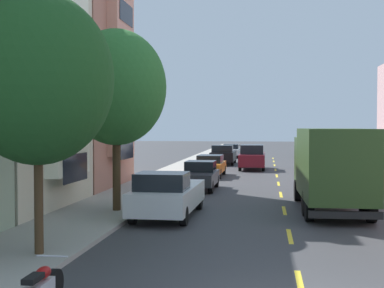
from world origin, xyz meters
TOP-DOWN VIEW (x-y plane):
  - ground_plane at (0.00, 30.00)m, footprint 160.00×160.00m
  - sidewalk_left at (-7.10, 28.00)m, footprint 3.20×120.00m
  - sidewalk_right at (7.10, 28.00)m, footprint 3.20×120.00m
  - lane_centerline_dashes at (0.00, 24.50)m, footprint 0.14×47.20m
  - townhouse_third_terracotta at (-14.87, 18.32)m, footprint 13.15×7.53m
  - street_tree_nearest at (-6.40, 3.30)m, footprint 3.81×3.81m
  - street_tree_second at (-6.40, 10.32)m, footprint 3.83×3.83m
  - delivery_box_truck at (1.80, 11.96)m, footprint 2.54×7.36m
  - parked_wagon_sky at (4.30, 33.69)m, footprint 1.86×4.72m
  - parked_sedan_silver at (-4.49, 48.02)m, footprint 1.85×4.52m
  - parked_pickup_forest at (4.28, 50.51)m, footprint 2.13×5.35m
  - parked_pickup_black at (-4.47, 37.42)m, footprint 2.00×5.30m
  - parked_pickup_white at (-4.33, 9.87)m, footprint 2.09×5.33m
  - parked_hatchback_charcoal at (-4.21, 18.46)m, footprint 1.78×4.02m
  - parked_sedan_orange at (-4.45, 25.97)m, footprint 1.87×4.53m
  - parked_suv_red at (4.47, 19.20)m, footprint 2.01×4.82m
  - moving_burgundy_sedan at (-1.80, 32.11)m, footprint 1.95×4.80m

SIDE VIEW (x-z plane):
  - ground_plane at x=0.00m, z-range 0.00..0.00m
  - lane_centerline_dashes at x=0.00m, z-range 0.00..0.01m
  - sidewalk_left at x=-7.10m, z-range 0.00..0.14m
  - sidewalk_right at x=7.10m, z-range 0.00..0.14m
  - parked_sedan_silver at x=-4.49m, z-range 0.03..1.46m
  - parked_sedan_orange at x=-4.45m, z-range 0.03..1.46m
  - parked_hatchback_charcoal at x=-4.21m, z-range 0.01..1.51m
  - parked_wagon_sky at x=4.30m, z-range 0.05..1.55m
  - parked_pickup_forest at x=4.28m, z-range -0.04..1.69m
  - parked_pickup_black at x=-4.47m, z-range -0.04..1.69m
  - parked_pickup_white at x=-4.33m, z-range -0.04..1.69m
  - parked_suv_red at x=4.47m, z-range 0.02..1.95m
  - moving_burgundy_sedan at x=-1.80m, z-range 0.02..1.95m
  - delivery_box_truck at x=1.80m, z-range 0.23..3.50m
  - street_tree_nearest at x=-6.40m, z-range 1.25..7.84m
  - street_tree_second at x=-6.40m, z-range 1.37..8.30m
  - townhouse_third_terracotta at x=-14.87m, z-range -0.20..12.26m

